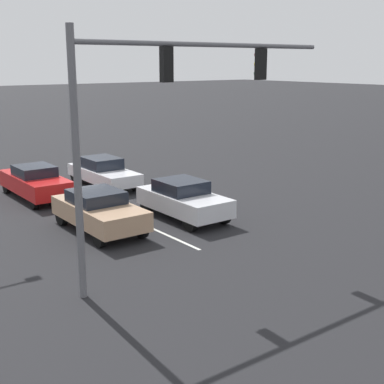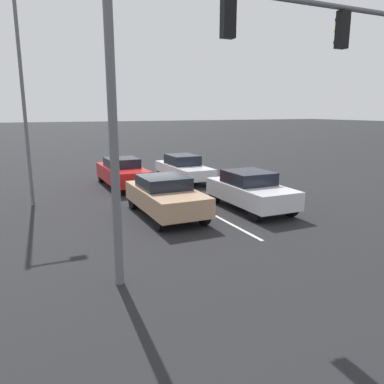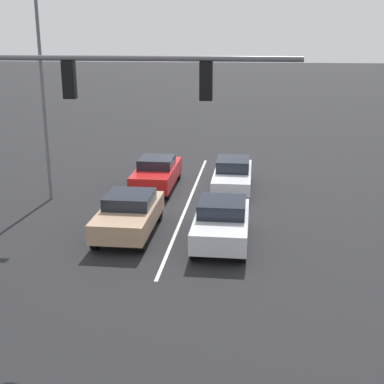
{
  "view_description": "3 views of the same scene",
  "coord_description": "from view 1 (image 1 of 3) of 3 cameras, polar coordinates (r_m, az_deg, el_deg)",
  "views": [
    {
      "loc": [
        10.27,
        23.49,
        6.1
      ],
      "look_at": [
        -1.03,
        8.33,
        1.49
      ],
      "focal_mm": 50.0,
      "sensor_mm": 36.0,
      "label": 1
    },
    {
      "loc": [
        6.54,
        19.17,
        3.93
      ],
      "look_at": [
        1.07,
        7.3,
        1.07
      ],
      "focal_mm": 35.0,
      "sensor_mm": 36.0,
      "label": 2
    },
    {
      "loc": [
        -2.8,
        24.58,
        7.16
      ],
      "look_at": [
        -0.68,
        6.6,
        1.8
      ],
      "focal_mm": 50.0,
      "sensor_mm": 36.0,
      "label": 3
    }
  ],
  "objects": [
    {
      "name": "car_silver_leftlane_front",
      "position": [
        21.26,
        -0.94,
        -0.75
      ],
      "size": [
        1.87,
        4.22,
        1.54
      ],
      "color": "silver",
      "rests_on": "ground_plane"
    },
    {
      "name": "lane_stripe_left_divider",
      "position": [
        24.51,
        -10.73,
        -0.93
      ],
      "size": [
        0.12,
        16.16,
        0.01
      ],
      "primitive_type": "cube",
      "color": "silver",
      "rests_on": "ground_plane"
    },
    {
      "name": "car_tan_midlane_front",
      "position": [
        19.95,
        -9.9,
        -1.93
      ],
      "size": [
        1.92,
        4.36,
        1.51
      ],
      "color": "tan",
      "rests_on": "ground_plane"
    },
    {
      "name": "car_white_leftlane_second",
      "position": [
        27.14,
        -9.45,
        2.13
      ],
      "size": [
        1.74,
        4.8,
        1.45
      ],
      "color": "silver",
      "rests_on": "ground_plane"
    },
    {
      "name": "ground_plane",
      "position": [
        26.35,
        -12.73,
        -0.01
      ],
      "size": [
        240.0,
        240.0,
        0.0
      ],
      "primitive_type": "plane",
      "color": "black"
    },
    {
      "name": "traffic_signal_gantry",
      "position": [
        14.75,
        -3.71,
        9.62
      ],
      "size": [
        8.73,
        0.37,
        7.0
      ],
      "color": "slate",
      "rests_on": "ground_plane"
    },
    {
      "name": "car_red_midlane_second",
      "position": [
        25.42,
        -16.38,
        1.05
      ],
      "size": [
        1.79,
        4.66,
        1.51
      ],
      "color": "red",
      "rests_on": "ground_plane"
    }
  ]
}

